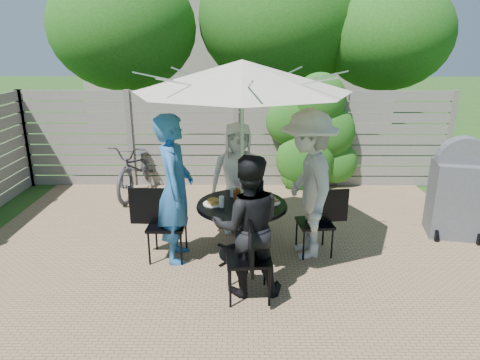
{
  "coord_description": "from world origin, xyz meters",
  "views": [
    {
      "loc": [
        0.15,
        -4.9,
        2.7
      ],
      "look_at": [
        0.1,
        0.33,
        0.99
      ],
      "focal_mm": 32.0,
      "sensor_mm": 36.0,
      "label": 1
    }
  ],
  "objects_px": {
    "person_left": "(175,190)",
    "plate_back": "(240,192)",
    "plate_left": "(213,202)",
    "person_front": "(248,226)",
    "plate_front": "(244,213)",
    "glass_back": "(233,192)",
    "umbrella": "(242,76)",
    "plate_extra": "(259,210)",
    "chair_left": "(167,238)",
    "person_right": "(308,185)",
    "glass_right": "(261,195)",
    "bbq_grill": "(458,192)",
    "glass_left": "(222,202)",
    "plate_right": "(270,201)",
    "person_back": "(238,178)",
    "coffee_cup": "(248,193)",
    "glass_front": "(252,206)",
    "chair_right": "(315,235)",
    "chair_front": "(248,274)",
    "bicycle": "(139,167)",
    "chair_back": "(237,209)",
    "patio_table": "(242,220)",
    "syrup_jug": "(237,196)"
  },
  "relations": [
    {
      "from": "plate_back",
      "to": "plate_right",
      "type": "height_order",
      "value": "same"
    },
    {
      "from": "umbrella",
      "to": "plate_front",
      "type": "distance_m",
      "value": 1.59
    },
    {
      "from": "person_left",
      "to": "plate_left",
      "type": "relative_size",
      "value": 7.28
    },
    {
      "from": "umbrella",
      "to": "bbq_grill",
      "type": "distance_m",
      "value": 3.53
    },
    {
      "from": "plate_left",
      "to": "glass_left",
      "type": "distance_m",
      "value": 0.15
    },
    {
      "from": "plate_front",
      "to": "syrup_jug",
      "type": "distance_m",
      "value": 0.42
    },
    {
      "from": "syrup_jug",
      "to": "person_front",
      "type": "bearing_deg",
      "value": -81.59
    },
    {
      "from": "syrup_jug",
      "to": "bbq_grill",
      "type": "bearing_deg",
      "value": 11.28
    },
    {
      "from": "person_front",
      "to": "plate_back",
      "type": "height_order",
      "value": "person_front"
    },
    {
      "from": "patio_table",
      "to": "plate_right",
      "type": "height_order",
      "value": "plate_right"
    },
    {
      "from": "plate_extra",
      "to": "glass_right",
      "type": "xyz_separation_m",
      "value": [
        0.05,
        0.41,
        0.05
      ]
    },
    {
      "from": "glass_right",
      "to": "bbq_grill",
      "type": "bearing_deg",
      "value": 10.95
    },
    {
      "from": "plate_right",
      "to": "glass_front",
      "type": "distance_m",
      "value": 0.37
    },
    {
      "from": "plate_back",
      "to": "plate_left",
      "type": "xyz_separation_m",
      "value": [
        -0.33,
        -0.39,
        0.0
      ]
    },
    {
      "from": "person_left",
      "to": "coffee_cup",
      "type": "distance_m",
      "value": 0.97
    },
    {
      "from": "plate_left",
      "to": "glass_front",
      "type": "bearing_deg",
      "value": -24.68
    },
    {
      "from": "chair_front",
      "to": "person_front",
      "type": "bearing_deg",
      "value": 0.29
    },
    {
      "from": "person_right",
      "to": "plate_extra",
      "type": "distance_m",
      "value": 0.74
    },
    {
      "from": "plate_left",
      "to": "bbq_grill",
      "type": "xyz_separation_m",
      "value": [
        3.41,
        0.7,
        -0.1
      ]
    },
    {
      "from": "plate_right",
      "to": "person_front",
      "type": "bearing_deg",
      "value": -108.94
    },
    {
      "from": "umbrella",
      "to": "coffee_cup",
      "type": "xyz_separation_m",
      "value": [
        0.08,
        0.23,
        -1.51
      ]
    },
    {
      "from": "patio_table",
      "to": "glass_right",
      "type": "relative_size",
      "value": 8.67
    },
    {
      "from": "person_back",
      "to": "chair_right",
      "type": "relative_size",
      "value": 1.82
    },
    {
      "from": "person_back",
      "to": "chair_left",
      "type": "xyz_separation_m",
      "value": [
        -0.9,
        -0.9,
        -0.52
      ]
    },
    {
      "from": "person_right",
      "to": "plate_back",
      "type": "relative_size",
      "value": 7.4
    },
    {
      "from": "umbrella",
      "to": "bicycle",
      "type": "height_order",
      "value": "umbrella"
    },
    {
      "from": "plate_front",
      "to": "person_left",
      "type": "bearing_deg",
      "value": 161.06
    },
    {
      "from": "person_left",
      "to": "plate_right",
      "type": "distance_m",
      "value": 1.2
    },
    {
      "from": "patio_table",
      "to": "umbrella",
      "type": "relative_size",
      "value": 0.44
    },
    {
      "from": "person_left",
      "to": "glass_front",
      "type": "bearing_deg",
      "value": -105.52
    },
    {
      "from": "person_front",
      "to": "glass_left",
      "type": "xyz_separation_m",
      "value": [
        -0.32,
        0.7,
        0.01
      ]
    },
    {
      "from": "person_left",
      "to": "plate_back",
      "type": "distance_m",
      "value": 0.92
    },
    {
      "from": "person_left",
      "to": "syrup_jug",
      "type": "xyz_separation_m",
      "value": [
        0.76,
        0.11,
        -0.13
      ]
    },
    {
      "from": "plate_front",
      "to": "coffee_cup",
      "type": "xyz_separation_m",
      "value": [
        0.05,
        0.59,
        0.04
      ]
    },
    {
      "from": "person_back",
      "to": "glass_left",
      "type": "relative_size",
      "value": 11.61
    },
    {
      "from": "chair_left",
      "to": "glass_right",
      "type": "bearing_deg",
      "value": 10.67
    },
    {
      "from": "chair_back",
      "to": "glass_right",
      "type": "xyz_separation_m",
      "value": [
        0.33,
        -0.84,
        0.54
      ]
    },
    {
      "from": "coffee_cup",
      "to": "chair_front",
      "type": "bearing_deg",
      "value": -90.32
    },
    {
      "from": "plate_left",
      "to": "person_left",
      "type": "bearing_deg",
      "value": -175.49
    },
    {
      "from": "glass_back",
      "to": "bbq_grill",
      "type": "bearing_deg",
      "value": 7.46
    },
    {
      "from": "glass_left",
      "to": "plate_right",
      "type": "bearing_deg",
      "value": 14.11
    },
    {
      "from": "plate_extra",
      "to": "umbrella",
      "type": "bearing_deg",
      "value": 125.47
    },
    {
      "from": "plate_front",
      "to": "glass_back",
      "type": "bearing_deg",
      "value": 104.11
    },
    {
      "from": "glass_front",
      "to": "bicycle",
      "type": "bearing_deg",
      "value": 126.77
    },
    {
      "from": "patio_table",
      "to": "chair_left",
      "type": "relative_size",
      "value": 1.26
    },
    {
      "from": "chair_left",
      "to": "person_right",
      "type": "bearing_deg",
      "value": 5.8
    },
    {
      "from": "person_left",
      "to": "person_front",
      "type": "height_order",
      "value": "person_left"
    },
    {
      "from": "glass_right",
      "to": "glass_front",
      "type": "bearing_deg",
      "value": -108.49
    },
    {
      "from": "plate_left",
      "to": "coffee_cup",
      "type": "xyz_separation_m",
      "value": [
        0.44,
        0.26,
        0.04
      ]
    },
    {
      "from": "umbrella",
      "to": "plate_extra",
      "type": "distance_m",
      "value": 1.59
    }
  ]
}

